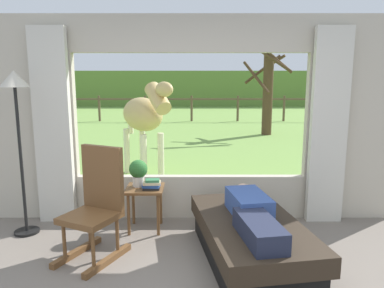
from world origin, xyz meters
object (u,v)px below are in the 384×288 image
side_table (146,195)px  potted_plant (140,171)px  reclining_person (253,212)px  rocking_chair (98,204)px  book_stack (153,184)px  recliner_sofa (251,239)px  pasture_tree (269,90)px  horse (145,115)px  floor_lamp_left (18,104)px

side_table → potted_plant: (-0.08, 0.06, 0.28)m
reclining_person → side_table: bearing=135.4°
potted_plant → rocking_chair: bearing=-114.3°
reclining_person → book_stack: reclining_person is taller
recliner_sofa → pasture_tree: size_ratio=0.63×
rocking_chair → horse: horse is taller
reclining_person → book_stack: (-1.04, 0.74, 0.05)m
reclining_person → pasture_tree: bearing=68.1°
pasture_tree → recliner_sofa: bearing=-102.6°
potted_plant → book_stack: (0.17, -0.12, -0.13)m
reclining_person → floor_lamp_left: bearing=155.2°
rocking_chair → pasture_tree: size_ratio=0.38×
rocking_chair → horse: size_ratio=0.65×
reclining_person → pasture_tree: (1.84, 8.33, 0.93)m
rocking_chair → potted_plant: (0.32, 0.70, 0.16)m
book_stack → rocking_chair: bearing=-129.7°
side_table → horse: horse is taller
book_stack → pasture_tree: (2.89, 7.58, 0.88)m
book_stack → pasture_tree: pasture_tree is taller
floor_lamp_left → pasture_tree: 8.79m
side_table → horse: size_ratio=0.30×
pasture_tree → potted_plant: bearing=-112.3°
reclining_person → rocking_chair: size_ratio=1.28×
horse → pasture_tree: bearing=-151.9°
rocking_chair → side_table: 0.77m
book_stack → horse: bearing=99.3°
pasture_tree → reclining_person: bearing=-102.5°
floor_lamp_left → horse: size_ratio=1.08×
side_table → pasture_tree: bearing=68.4°
horse → pasture_tree: 6.20m
recliner_sofa → side_table: size_ratio=3.51×
potted_plant → recliner_sofa: bearing=-33.8°
side_table → potted_plant: size_ratio=1.63×
recliner_sofa → book_stack: (-1.04, 0.69, 0.36)m
rocking_chair → book_stack: 0.76m
recliner_sofa → floor_lamp_left: bearing=156.3°
side_table → rocking_chair: bearing=-121.7°
floor_lamp_left → horse: 2.64m
horse → recliner_sofa: bearing=85.2°
recliner_sofa → reclining_person: (-0.00, -0.05, 0.30)m
potted_plant → book_stack: 0.24m
horse → side_table: bearing=67.3°
side_table → potted_plant: potted_plant is taller
side_table → recliner_sofa: bearing=-33.5°
floor_lamp_left → side_table: bearing=4.4°
side_table → floor_lamp_left: floor_lamp_left is taller
reclining_person → pasture_tree: 8.58m
reclining_person → floor_lamp_left: size_ratio=0.77×
rocking_chair → horse: 2.98m
side_table → book_stack: book_stack is taller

